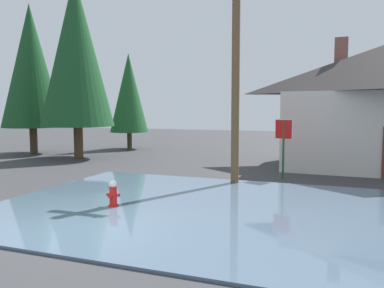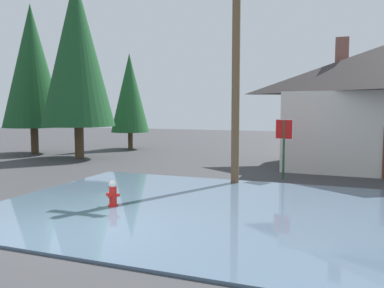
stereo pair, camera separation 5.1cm
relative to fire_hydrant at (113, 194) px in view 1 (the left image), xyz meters
name	(u,v)px [view 1 (the left image)]	position (x,y,z in m)	size (l,w,h in m)	color
ground_plane	(76,233)	(0.29, -1.98, -0.43)	(80.00, 80.00, 0.10)	#38383A
flood_puddle	(190,207)	(1.92, 0.76, -0.35)	(10.40, 8.29, 0.06)	#4C6075
lane_stop_bar	(83,254)	(1.24, -3.07, -0.37)	(3.04, 0.30, 0.01)	silver
fire_hydrant	(113,194)	(0.00, 0.00, 0.00)	(0.39, 0.33, 0.77)	red
utility_pole	(236,72)	(2.24, 4.39, 3.56)	(1.60, 0.28, 7.53)	brown
stop_sign_far	(284,137)	(3.71, 6.04, 1.25)	(0.69, 0.34, 2.27)	#1E4C28
pine_tree_tall_left	(129,93)	(-7.31, 13.86, 3.31)	(2.51, 2.51, 6.27)	#4C3823
pine_tree_mid_left	(31,66)	(-11.35, 9.53, 4.77)	(3.50, 3.50, 8.76)	#4C3823
pine_tree_short_left	(76,52)	(-7.46, 8.59, 5.30)	(3.86, 3.86, 9.65)	#4C3823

